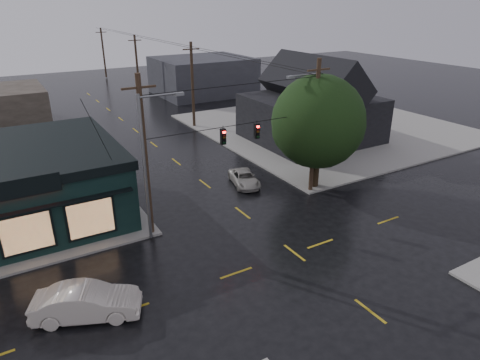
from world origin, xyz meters
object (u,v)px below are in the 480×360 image
sedan_cream (87,302)px  suv_silver (244,178)px  utility_pole_ne (310,191)px  corner_tree (318,122)px  utility_pole_nw (152,233)px

sedan_cream → suv_silver: size_ratio=1.23×
utility_pole_ne → suv_silver: 5.35m
corner_tree → utility_pole_nw: bearing=-177.9°
utility_pole_nw → sedan_cream: bearing=-131.6°
utility_pole_ne → sedan_cream: utility_pole_ne is taller
utility_pole_nw → suv_silver: utility_pole_nw is taller
utility_pole_nw → sedan_cream: size_ratio=2.06×
corner_tree → utility_pole_nw: size_ratio=0.87×
corner_tree → suv_silver: (-4.57, 3.21, -4.81)m
corner_tree → utility_pole_nw: corner_tree is taller
utility_pole_nw → suv_silver: 9.92m
suv_silver → sedan_cream: bearing=-132.2°
utility_pole_ne → suv_silver: size_ratio=2.54×
suv_silver → utility_pole_ne: bearing=-30.1°
sedan_cream → suv_silver: (14.47, 9.67, -0.26)m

